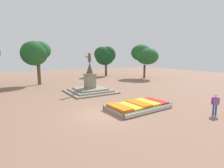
% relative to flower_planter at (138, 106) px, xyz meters
% --- Properties ---
extents(ground_plane, '(84.58, 84.58, 0.00)m').
position_rel_flower_planter_xyz_m(ground_plane, '(-3.27, 0.37, -0.23)').
color(ground_plane, '#8C6651').
extents(flower_planter, '(5.38, 3.01, 0.55)m').
position_rel_flower_planter_xyz_m(flower_planter, '(0.00, 0.00, 0.00)').
color(flower_planter, '#38281C').
rests_on(flower_planter, ground_plane).
extents(statue_monument, '(5.26, 5.26, 4.67)m').
position_rel_flower_planter_xyz_m(statue_monument, '(-0.53, 8.26, 0.41)').
color(statue_monument, gray).
rests_on(statue_monument, ground_plane).
extents(pedestrian_near_planter, '(0.45, 0.42, 1.57)m').
position_rel_flower_planter_xyz_m(pedestrian_near_planter, '(3.86, -4.07, 0.67)').
color(pedestrian_near_planter, '#264CA5').
rests_on(pedestrian_near_planter, ground_plane).
extents(park_tree_far_left, '(4.16, 5.75, 6.52)m').
position_rel_flower_planter_xyz_m(park_tree_far_left, '(14.20, 15.18, 4.32)').
color(park_tree_far_left, '#4C3823').
rests_on(park_tree_far_left, ground_plane).
extents(park_tree_behind_statue, '(4.34, 3.46, 6.48)m').
position_rel_flower_planter_xyz_m(park_tree_behind_statue, '(-4.85, 17.48, 4.58)').
color(park_tree_behind_statue, brown).
rests_on(park_tree_behind_statue, ground_plane).
extents(park_tree_far_right, '(4.83, 3.96, 6.36)m').
position_rel_flower_planter_xyz_m(park_tree_far_right, '(9.67, 22.63, 4.17)').
color(park_tree_far_right, '#4C3823').
rests_on(park_tree_far_right, ground_plane).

